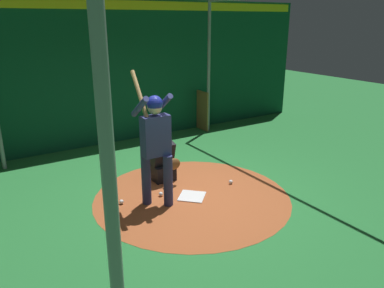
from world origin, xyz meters
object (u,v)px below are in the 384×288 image
at_px(catcher, 163,161).
at_px(baseball_0, 121,202).
at_px(baseball_1, 231,182).
at_px(home_plate, 192,196).
at_px(bat_rack, 201,111).
at_px(batter, 155,140).
at_px(baseball_2, 161,194).

xyz_separation_m(catcher, baseball_0, (0.48, -1.05, -0.34)).
bearing_deg(baseball_1, catcher, -130.93).
relative_size(home_plate, bat_rack, 0.40).
height_order(home_plate, baseball_0, baseball_0).
bearing_deg(bat_rack, baseball_1, -25.34).
bearing_deg(catcher, home_plate, 4.39).
distance_m(baseball_0, baseball_1, 2.02).
height_order(home_plate, bat_rack, bat_rack).
relative_size(batter, bat_rack, 2.03).
bearing_deg(baseball_1, batter, -91.49).
xyz_separation_m(batter, baseball_0, (-0.30, -0.50, -1.06)).
height_order(baseball_0, baseball_1, same).
bearing_deg(baseball_2, home_plate, 55.30).
relative_size(bat_rack, baseball_1, 14.20).
height_order(batter, baseball_2, batter).
relative_size(baseball_0, baseball_2, 1.00).
xyz_separation_m(batter, catcher, (-0.78, 0.55, -0.72)).
relative_size(bat_rack, baseball_2, 14.20).
relative_size(bat_rack, baseball_0, 14.20).
bearing_deg(catcher, baseball_0, -65.19).
bearing_deg(batter, baseball_0, -120.90).
relative_size(batter, baseball_0, 28.86).
bearing_deg(home_plate, bat_rack, 144.13).
bearing_deg(baseball_2, baseball_1, 79.50).
bearing_deg(baseball_0, home_plate, 70.39).
relative_size(batter, catcher, 2.21).
bearing_deg(baseball_1, home_plate, -86.20).
height_order(catcher, bat_rack, bat_rack).
distance_m(catcher, baseball_0, 1.20).
bearing_deg(catcher, baseball_2, -32.59).
xyz_separation_m(bat_rack, baseball_1, (3.36, -1.59, -0.45)).
relative_size(home_plate, catcher, 0.43).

